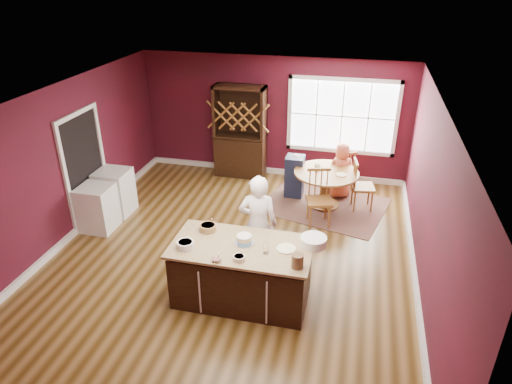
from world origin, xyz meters
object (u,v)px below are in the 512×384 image
hutch (240,132)px  chair_east (363,185)px  baker (258,225)px  washer (97,208)px  kitchen_island (242,274)px  toddler (292,159)px  layer_cake (244,239)px  seated_woman (341,170)px  dryer (115,192)px  chair_south (319,199)px  high_chair (295,175)px  dining_table (326,182)px  chair_north (344,169)px

hutch → chair_east: bearing=-20.1°
baker → washer: (-3.15, 0.55, -0.40)m
kitchen_island → toddler: size_ratio=7.61×
layer_cake → seated_woman: 3.79m
hutch → dryer: size_ratio=2.35×
chair_east → seated_woman: seated_woman is taller
toddler → washer: toddler is taller
chair_south → high_chair: chair_south is taller
kitchen_island → dryer: kitchen_island is taller
seated_woman → high_chair: size_ratio=1.28×
dining_table → washer: washer is taller
seated_woman → layer_cake: bearing=52.0°
layer_cake → seated_woman: bearing=72.5°
chair_south → toddler: size_ratio=4.19×
seated_woman → chair_south: bearing=55.9°
kitchen_island → dryer: 3.66m
baker → kitchen_island: bearing=78.2°
kitchen_island → hutch: (-1.17, 4.25, 0.61)m
chair_north → seated_woman: (-0.05, -0.36, 0.13)m
hutch → kitchen_island: bearing=-74.7°
hutch → dryer: (-1.93, -2.30, -0.60)m
dining_table → washer: (-3.99, -1.87, -0.11)m
kitchen_island → washer: bearing=157.1°
washer → dryer: bearing=90.0°
hutch → dryer: hutch is taller
chair_east → high_chair: (-1.41, 0.25, -0.06)m
layer_cake → toddler: (0.12, 3.45, -0.17)m
kitchen_island → toddler: toddler is taller
chair_east → washer: (-4.72, -1.92, -0.10)m
dining_table → dryer: 4.17m
dryer → chair_east: bearing=15.2°
chair_east → chair_south: size_ratio=0.96×
chair_south → high_chair: 1.26m
chair_south → chair_north: chair_south is taller
seated_woman → chair_east: bearing=116.2°
high_chair → hutch: bearing=151.5°
chair_south → baker: bearing=-131.0°
chair_east → high_chair: 1.44m
layer_cake → toddler: 3.46m
kitchen_island → chair_east: bearing=63.3°
high_chair → chair_north: bearing=29.6°
dining_table → baker: baker is taller
layer_cake → high_chair: bearing=86.7°
hutch → washer: (-1.93, -2.94, -0.62)m
washer → hutch: bearing=56.7°
kitchen_island → hutch: 4.45m
toddler → high_chair: bearing=-30.8°
baker → dryer: size_ratio=1.86×
toddler → hutch: 1.51m
baker → dining_table: bearing=-116.3°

